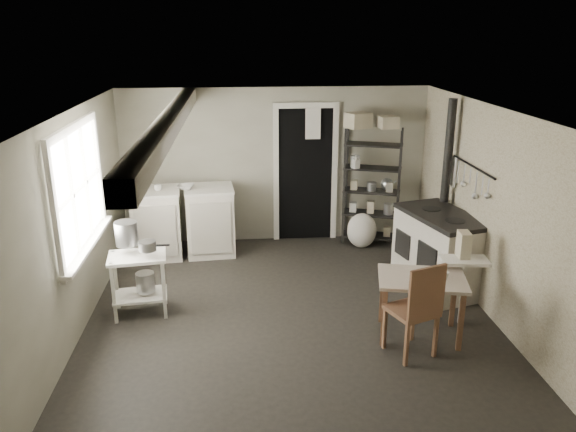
{
  "coord_description": "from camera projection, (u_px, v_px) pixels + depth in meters",
  "views": [
    {
      "loc": [
        -0.52,
        -5.62,
        3.09
      ],
      "look_at": [
        0.0,
        0.3,
        1.1
      ],
      "focal_mm": 35.0,
      "sensor_mm": 36.0,
      "label": 1
    }
  ],
  "objects": [
    {
      "name": "floor",
      "position": [
        290.0,
        317.0,
        6.33
      ],
      "size": [
        5.0,
        5.0,
        0.0
      ],
      "primitive_type": "plane",
      "color": "black",
      "rests_on": "ground"
    },
    {
      "name": "ceiling",
      "position": [
        291.0,
        112.0,
        5.6
      ],
      "size": [
        5.0,
        5.0,
        0.0
      ],
      "primitive_type": "plane",
      "rotation": [
        3.14,
        0.0,
        0.0
      ],
      "color": "white",
      "rests_on": "wall_back"
    },
    {
      "name": "wall_back",
      "position": [
        275.0,
        166.0,
        8.33
      ],
      "size": [
        4.5,
        0.02,
        2.3
      ],
      "primitive_type": "cube",
      "color": "#9E9A86",
      "rests_on": "ground"
    },
    {
      "name": "wall_front",
      "position": [
        326.0,
        347.0,
        3.6
      ],
      "size": [
        4.5,
        0.02,
        2.3
      ],
      "primitive_type": "cube",
      "color": "#9E9A86",
      "rests_on": "ground"
    },
    {
      "name": "wall_left",
      "position": [
        73.0,
        227.0,
        5.78
      ],
      "size": [
        0.02,
        5.0,
        2.3
      ],
      "primitive_type": "cube",
      "color": "#9E9A86",
      "rests_on": "ground"
    },
    {
      "name": "wall_right",
      "position": [
        494.0,
        215.0,
        6.15
      ],
      "size": [
        0.02,
        5.0,
        2.3
      ],
      "primitive_type": "cube",
      "color": "#9E9A86",
      "rests_on": "ground"
    },
    {
      "name": "window",
      "position": [
        77.0,
        189.0,
        5.86
      ],
      "size": [
        0.12,
        1.76,
        1.28
      ],
      "primitive_type": null,
      "color": "silver",
      "rests_on": "wall_left"
    },
    {
      "name": "doorway",
      "position": [
        305.0,
        176.0,
        8.38
      ],
      "size": [
        0.96,
        0.1,
        2.08
      ],
      "primitive_type": null,
      "color": "silver",
      "rests_on": "ground"
    },
    {
      "name": "ceiling_beam",
      "position": [
        170.0,
        123.0,
        5.53
      ],
      "size": [
        0.18,
        5.0,
        0.18
      ],
      "primitive_type": null,
      "color": "silver",
      "rests_on": "ceiling"
    },
    {
      "name": "wallpaper_panel",
      "position": [
        494.0,
        215.0,
        6.15
      ],
      "size": [
        0.01,
        5.0,
        2.3
      ],
      "primitive_type": null,
      "color": "beige",
      "rests_on": "wall_right"
    },
    {
      "name": "utensil_rail",
      "position": [
        471.0,
        166.0,
        6.58
      ],
      "size": [
        0.06,
        1.2,
        0.44
      ],
      "primitive_type": null,
      "color": "silver",
      "rests_on": "wall_right"
    },
    {
      "name": "prep_table",
      "position": [
        139.0,
        281.0,
        6.29
      ],
      "size": [
        0.67,
        0.52,
        0.71
      ],
      "primitive_type": null,
      "rotation": [
        0.0,
        0.0,
        0.12
      ],
      "color": "silver",
      "rests_on": "ground"
    },
    {
      "name": "stockpot",
      "position": [
        126.0,
        233.0,
        6.19
      ],
      "size": [
        0.27,
        0.27,
        0.27
      ],
      "primitive_type": "cylinder",
      "rotation": [
        0.0,
        0.0,
        -0.08
      ],
      "color": "silver",
      "rests_on": "prep_table"
    },
    {
      "name": "saucepan",
      "position": [
        147.0,
        246.0,
        6.09
      ],
      "size": [
        0.23,
        0.23,
        0.11
      ],
      "primitive_type": "cylinder",
      "rotation": [
        0.0,
        0.0,
        0.28
      ],
      "color": "silver",
      "rests_on": "prep_table"
    },
    {
      "name": "bucket",
      "position": [
        145.0,
        282.0,
        6.3
      ],
      "size": [
        0.27,
        0.27,
        0.22
      ],
      "primitive_type": "cylinder",
      "rotation": [
        0.0,
        0.0,
        0.42
      ],
      "color": "silver",
      "rests_on": "prep_table"
    },
    {
      "name": "base_cabinets",
      "position": [
        184.0,
        224.0,
        7.95
      ],
      "size": [
        1.53,
        0.76,
        0.98
      ],
      "primitive_type": null,
      "rotation": [
        0.0,
        0.0,
        0.09
      ],
      "color": "beige",
      "rests_on": "ground"
    },
    {
      "name": "mixing_bowl",
      "position": [
        186.0,
        190.0,
        7.79
      ],
      "size": [
        0.33,
        0.33,
        0.07
      ],
      "primitive_type": "imported",
      "rotation": [
        0.0,
        0.0,
        -0.14
      ],
      "color": "silver",
      "rests_on": "base_cabinets"
    },
    {
      "name": "counter_cup",
      "position": [
        158.0,
        191.0,
        7.7
      ],
      "size": [
        0.12,
        0.12,
        0.09
      ],
      "primitive_type": "imported",
      "rotation": [
        0.0,
        0.0,
        -0.05
      ],
      "color": "silver",
      "rests_on": "base_cabinets"
    },
    {
      "name": "shelf_rack",
      "position": [
        372.0,
        182.0,
        8.24
      ],
      "size": [
        0.88,
        0.56,
        1.74
      ],
      "primitive_type": null,
      "rotation": [
        0.0,
        0.0,
        -0.32
      ],
      "color": "black",
      "rests_on": "ground"
    },
    {
      "name": "shelf_jar",
      "position": [
        356.0,
        154.0,
        8.05
      ],
      "size": [
        0.12,
        0.12,
        0.21
      ],
      "primitive_type": "imported",
      "rotation": [
        0.0,
        0.0,
        0.42
      ],
      "color": "silver",
      "rests_on": "shelf_rack"
    },
    {
      "name": "storage_box_a",
      "position": [
        359.0,
        109.0,
        7.93
      ],
      "size": [
        0.4,
        0.38,
        0.22
      ],
      "primitive_type": "cube",
      "rotation": [
        0.0,
        0.0,
        0.39
      ],
      "color": "beige",
      "rests_on": "shelf_rack"
    },
    {
      "name": "storage_box_b",
      "position": [
        388.0,
        110.0,
        7.92
      ],
      "size": [
        0.3,
        0.28,
        0.17
      ],
      "primitive_type": "cube",
      "rotation": [
        0.0,
        0.0,
        0.17
      ],
      "color": "beige",
      "rests_on": "shelf_rack"
    },
    {
      "name": "stove",
      "position": [
        440.0,
        253.0,
        6.96
      ],
      "size": [
        0.96,
        1.34,
        0.95
      ],
      "primitive_type": null,
      "rotation": [
        0.0,
        0.0,
        0.26
      ],
      "color": "beige",
      "rests_on": "ground"
    },
    {
      "name": "stovepipe",
      "position": [
        448.0,
        153.0,
        7.09
      ],
      "size": [
        0.13,
        0.13,
        1.43
      ],
      "primitive_type": null,
      "rotation": [
        0.0,
        0.0,
        0.19
      ],
      "color": "black",
      "rests_on": "stove"
    },
    {
      "name": "side_ledge",
      "position": [
        462.0,
        288.0,
        6.05
      ],
      "size": [
        0.53,
        0.33,
        0.77
      ],
      "primitive_type": null,
      "rotation": [
        0.0,
        0.0,
        -0.12
      ],
      "color": "silver",
      "rests_on": "ground"
    },
    {
      "name": "oats_box",
      "position": [
        465.0,
        236.0,
        5.92
      ],
      "size": [
        0.13,
        0.2,
        0.28
      ],
      "primitive_type": "cube",
      "rotation": [
        0.0,
        0.0,
        -0.08
      ],
      "color": "beige",
      "rests_on": "side_ledge"
    },
    {
      "name": "work_table",
      "position": [
        420.0,
        303.0,
        5.84
      ],
      "size": [
        0.99,
        0.79,
        0.67
      ],
      "primitive_type": null,
      "rotation": [
        0.0,
        0.0,
        -0.21
      ],
      "color": "beige",
      "rests_on": "ground"
    },
    {
      "name": "table_cup",
      "position": [
        445.0,
        268.0,
        5.64
      ],
      "size": [
        0.11,
        0.11,
        0.09
      ],
      "primitive_type": "imported",
      "rotation": [
        0.0,
        0.0,
        -0.24
      ],
      "color": "silver",
      "rests_on": "work_table"
    },
    {
      "name": "chair",
      "position": [
        412.0,
        309.0,
        5.49
      ],
      "size": [
        0.55,
        0.56,
        1.01
      ],
      "primitive_type": null,
      "rotation": [
        0.0,
        0.0,
        0.38
      ],
      "color": "brown",
      "rests_on": "ground"
    },
    {
      "name": "flour_sack",
      "position": [
        362.0,
        232.0,
        8.27
      ],
      "size": [
        0.47,
        0.42,
        0.52
      ],
      "primitive_type": "ellipsoid",
      "rotation": [
        0.0,
        0.0,
        -0.11
      ],
      "color": "silver",
      "rests_on": "ground"
    },
    {
      "name": "floor_crock",
      "position": [
        419.0,
        305.0,
        6.44
      ],
      "size": [
        0.14,
        0.14,
        0.13
      ],
      "primitive_type": "cylinder",
      "rotation": [
        0.0,
        0.0,
        -0.39
      ],
      "color": "silver",
      "rests_on": "ground"
    }
  ]
}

